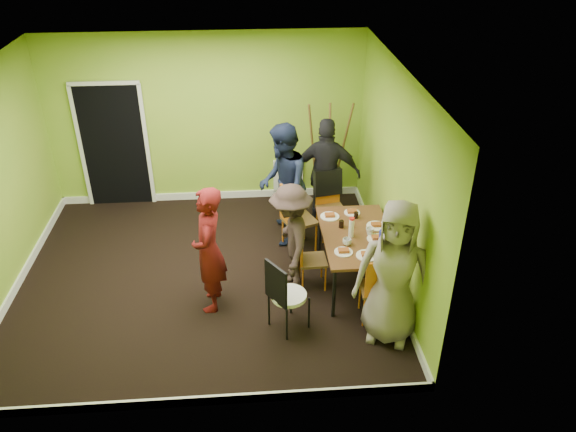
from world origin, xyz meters
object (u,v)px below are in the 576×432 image
chair_back_end (328,189)px  person_left_near (291,238)px  chair_bentwood (284,293)px  person_left_far (283,185)px  chair_left_far (294,216)px  easel (328,156)px  dining_table (357,238)px  chair_left_near (307,255)px  chair_front_end (378,286)px  blue_bottle (382,238)px  orange_bottle (352,225)px  thermos (351,228)px  person_standing (209,250)px  person_front_end (394,273)px  person_back_end (327,174)px

chair_back_end → person_left_near: (-0.67, -1.34, 0.03)m
chair_bentwood → person_left_far: (0.12, 2.02, 0.37)m
chair_left_far → chair_bentwood: 1.72m
chair_back_end → easel: easel is taller
dining_table → easel: 2.17m
chair_left_far → person_left_near: person_left_near is taller
chair_left_near → person_left_far: size_ratio=0.47×
person_left_far → person_left_near: bearing=4.2°
chair_left_near → chair_front_end: (0.76, -0.78, 0.04)m
chair_left_far → blue_bottle: size_ratio=5.04×
orange_bottle → blue_bottle: bearing=-54.6°
easel → orange_bottle: size_ratio=21.93×
dining_table → thermos: bearing=-156.9°
chair_left_near → person_left_far: 1.29m
easel → person_standing: size_ratio=1.09×
easel → blue_bottle: 2.44m
chair_front_end → person_front_end: (0.09, -0.25, 0.37)m
easel → person_left_far: size_ratio=0.99×
chair_back_end → person_front_end: person_front_end is taller
chair_back_end → person_back_end: person_back_end is taller
thermos → chair_left_near: bearing=179.3°
blue_bottle → person_standing: 2.14m
chair_left_far → person_standing: 1.65m
person_back_end → orange_bottle: bearing=106.9°
orange_bottle → easel: bearing=91.0°
person_standing → dining_table: bearing=102.0°
chair_left_far → blue_bottle: bearing=20.2°
blue_bottle → orange_bottle: blue_bottle is taller
chair_left_near → easel: (0.56, 2.19, 0.41)m
chair_left_near → chair_back_end: size_ratio=0.85×
blue_bottle → orange_bottle: bearing=125.4°
dining_table → chair_front_end: size_ratio=1.60×
chair_front_end → orange_bottle: bearing=101.8°
thermos → person_back_end: size_ratio=0.14×
chair_left_far → blue_bottle: 1.51m
chair_left_far → person_standing: size_ratio=0.62×
chair_front_end → blue_bottle: 0.66m
person_standing → person_front_end: bearing=72.6°
chair_front_end → easel: bearing=96.4°
chair_left_near → thermos: (0.55, -0.01, 0.39)m
easel → person_standing: (-1.80, -2.50, -0.06)m
chair_left_far → chair_bentwood: chair_left_far is taller
person_left_near → dining_table: bearing=88.8°
chair_bentwood → person_front_end: person_front_end is taller
chair_back_end → person_standing: bearing=34.0°
person_back_end → easel: bearing=-89.5°
easel → blue_bottle: easel is taller
dining_table → chair_left_near: bearing=-177.1°
chair_left_near → chair_front_end: size_ratio=0.92×
orange_bottle → person_back_end: 1.38m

